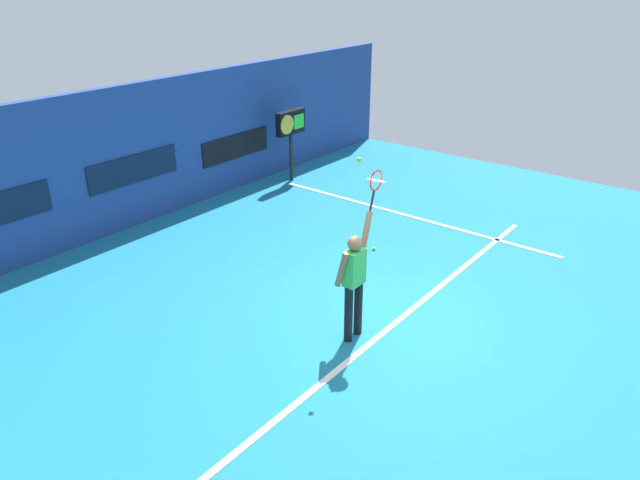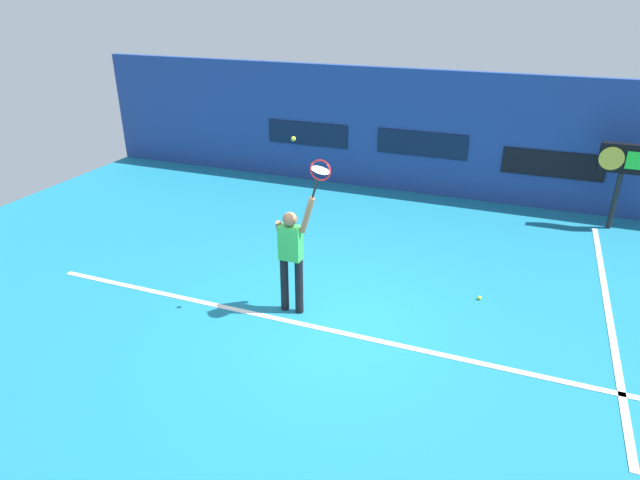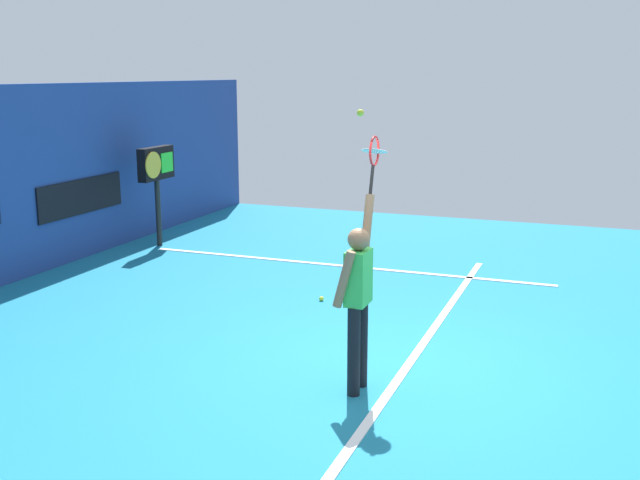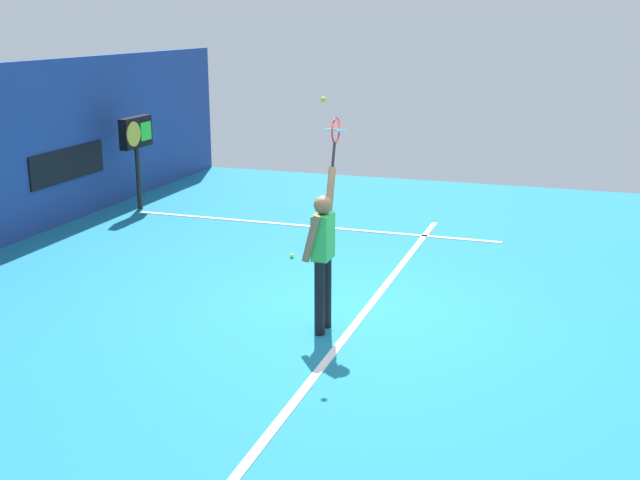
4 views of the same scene
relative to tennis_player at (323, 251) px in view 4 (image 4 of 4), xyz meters
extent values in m
plane|color=teal|center=(0.70, -0.17, -1.01)|extent=(18.00, 18.00, 0.00)
cube|color=black|center=(3.70, 6.20, 0.07)|extent=(2.20, 0.03, 0.60)
cube|color=white|center=(0.70, -0.33, -1.00)|extent=(10.00, 0.10, 0.01)
cube|color=white|center=(4.72, 1.83, -1.00)|extent=(0.10, 7.00, 0.01)
cylinder|color=black|center=(-0.13, 0.00, -0.55)|extent=(0.13, 0.13, 0.92)
cylinder|color=black|center=(0.12, 0.00, -0.55)|extent=(0.13, 0.13, 0.92)
cube|color=green|center=(-0.01, 0.00, 0.18)|extent=(0.34, 0.20, 0.55)
sphere|color=#8C6647|center=(-0.01, 0.00, 0.57)|extent=(0.22, 0.22, 0.22)
cylinder|color=#8C6647|center=(0.28, 0.00, 0.68)|extent=(0.25, 0.09, 0.58)
cylinder|color=#8C6647|center=(-0.21, 0.08, 0.21)|extent=(0.09, 0.23, 0.58)
cylinder|color=black|center=(0.40, 0.00, 1.10)|extent=(0.12, 0.03, 0.30)
torus|color=red|center=(0.48, 0.00, 1.38)|extent=(0.39, 0.02, 0.39)
cylinder|color=silver|center=(0.48, 0.00, 1.38)|extent=(0.26, 0.27, 0.08)
sphere|color=#CCE033|center=(0.07, 0.02, 1.79)|extent=(0.07, 0.07, 0.07)
cylinder|color=black|center=(4.99, 5.51, -0.39)|extent=(0.10, 0.10, 1.24)
cube|color=black|center=(4.99, 5.51, 0.53)|extent=(0.95, 0.18, 0.60)
cylinder|color=gold|center=(4.74, 5.41, 0.53)|extent=(0.48, 0.02, 0.48)
cube|color=#26D833|center=(5.20, 5.41, 0.53)|extent=(0.38, 0.02, 0.36)
sphere|color=#CCE033|center=(2.76, 1.43, -0.98)|extent=(0.07, 0.07, 0.07)
camera|label=1|loc=(-6.36, -4.36, 4.18)|focal=33.47mm
camera|label=2|loc=(3.15, -6.86, 3.70)|focal=30.84mm
camera|label=3|loc=(-6.89, -2.21, 2.16)|focal=42.56mm
camera|label=4|loc=(-8.63, -2.84, 2.67)|focal=44.59mm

